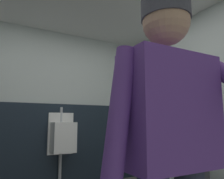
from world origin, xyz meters
name	(u,v)px	position (x,y,z in m)	size (l,w,h in m)	color
wall_back	(49,106)	(0.00, 1.85, 1.26)	(3.88, 0.12, 2.51)	silver
wall_right	(221,102)	(1.70, 0.00, 1.26)	(0.12, 4.18, 2.51)	silver
wainscot_band_back	(49,145)	(0.00, 1.78, 0.65)	(3.28, 0.03, 1.29)	#19232D
urinal_solo	(63,137)	(0.17, 1.63, 0.78)	(0.40, 0.34, 1.24)	white
person	(171,130)	(-0.02, -0.93, 0.98)	(0.68, 0.60, 1.64)	#2D3342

